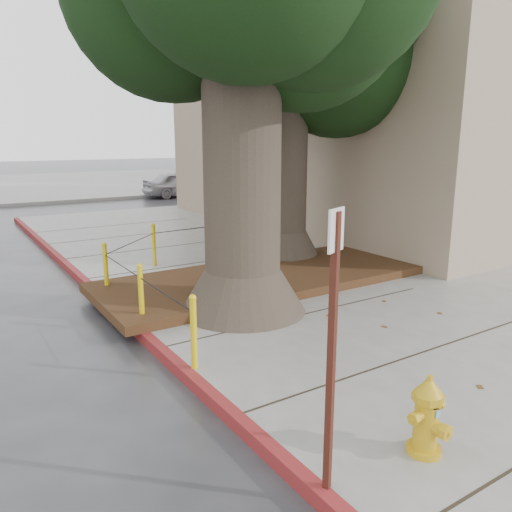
{
  "coord_description": "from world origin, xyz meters",
  "views": [
    {
      "loc": [
        -4.31,
        -3.93,
        2.88
      ],
      "look_at": [
        -0.21,
        2.44,
        1.1
      ],
      "focal_mm": 35.0,
      "sensor_mm": 36.0,
      "label": 1
    }
  ],
  "objects_px": {
    "signpost": "(332,339)",
    "car_red": "(277,184)",
    "fire_hydrant": "(427,416)",
    "car_silver": "(180,184)"
  },
  "relations": [
    {
      "from": "signpost",
      "to": "car_red",
      "type": "xyz_separation_m",
      "value": [
        12.61,
        18.64,
        -0.81
      ]
    },
    {
      "from": "fire_hydrant",
      "to": "car_silver",
      "type": "relative_size",
      "value": 0.2
    },
    {
      "from": "signpost",
      "to": "car_silver",
      "type": "relative_size",
      "value": 0.6
    },
    {
      "from": "fire_hydrant",
      "to": "signpost",
      "type": "height_order",
      "value": "signpost"
    },
    {
      "from": "fire_hydrant",
      "to": "car_red",
      "type": "bearing_deg",
      "value": 51.87
    },
    {
      "from": "signpost",
      "to": "car_silver",
      "type": "distance_m",
      "value": 22.54
    },
    {
      "from": "car_silver",
      "to": "car_red",
      "type": "bearing_deg",
      "value": -116.24
    },
    {
      "from": "signpost",
      "to": "car_silver",
      "type": "bearing_deg",
      "value": 45.88
    },
    {
      "from": "fire_hydrant",
      "to": "car_red",
      "type": "xyz_separation_m",
      "value": [
        11.58,
        18.76,
        0.1
      ]
    },
    {
      "from": "car_silver",
      "to": "signpost",
      "type": "bearing_deg",
      "value": 160.34
    }
  ]
}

